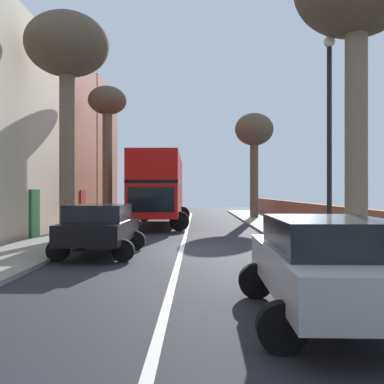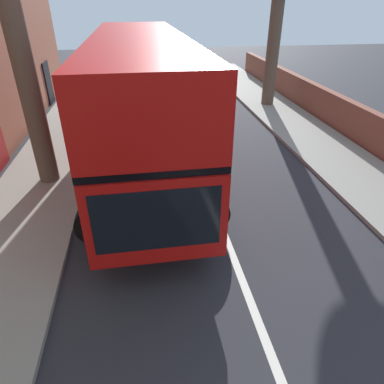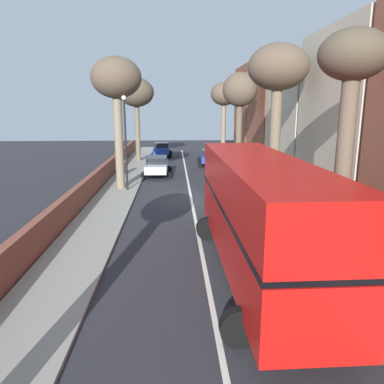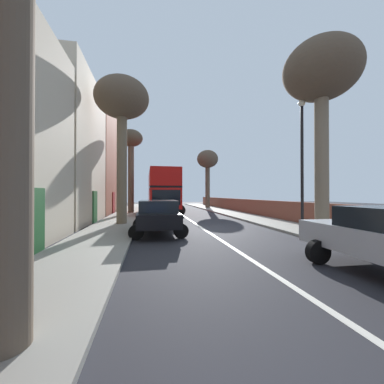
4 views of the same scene
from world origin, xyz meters
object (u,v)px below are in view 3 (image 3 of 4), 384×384
Objects in this scene: street_tree_right_5 at (116,82)px; lamppost_right at (125,136)px; street_tree_left_2 at (351,81)px; parked_car_blue_left_1 at (210,156)px; double_decker_bus at (258,210)px; litter_bin_right at (124,167)px; street_tree_right_3 at (136,94)px; parked_car_silver_right_4 at (157,165)px; street_tree_left_4 at (240,93)px; street_tree_left_0 at (278,74)px; parked_car_blue_right_0 at (162,149)px; parked_car_black_left_2 at (228,180)px; street_tree_left_6 at (224,96)px.

lamppost_right is (-0.53, 0.64, -3.48)m from street_tree_right_5.
street_tree_right_5 is (9.50, -13.54, 0.78)m from street_tree_left_2.
lamppost_right is at bearing 59.05° from parked_car_blue_left_1.
double_decker_bus is 20.88m from litter_bin_right.
street_tree_right_5 is at bearing 90.01° from street_tree_right_3.
street_tree_right_3 reaches higher than parked_car_silver_right_4.
street_tree_left_4 is 1.33× the size of lamppost_right.
double_decker_bus is at bearing 72.03° from street_tree_left_0.
street_tree_left_0 is 11.43m from street_tree_left_4.
street_tree_right_3 is at bearing -74.41° from parked_car_silver_right_4.
parked_car_blue_right_0 reaches higher than parked_car_black_left_2.
street_tree_left_6 is (-0.32, -12.51, 0.07)m from street_tree_left_4.
street_tree_left_4 is 0.95× the size of street_tree_right_5.
parked_car_silver_right_4 is 6.72m from lamppost_right.
street_tree_right_5 is (9.37, 6.17, 0.45)m from street_tree_left_4.
street_tree_left_6 is at bearing -106.48° from parked_car_blue_left_1.
parked_car_blue_right_0 is at bearing -97.71° from street_tree_right_5.
parked_car_blue_left_1 is at bearing -84.89° from street_tree_left_2.
street_tree_left_4 is (-2.04, 4.53, 5.93)m from parked_car_blue_left_1.
lamppost_right is (1.80, 5.80, 2.88)m from parked_car_silver_right_4.
street_tree_right_5 is at bearing 33.38° from street_tree_left_4.
parked_car_silver_right_4 is 0.73× the size of lamppost_right.
street_tree_left_6 is 21.61m from lamppost_right.
double_decker_bus is 1.30× the size of street_tree_left_4.
street_tree_left_2 is at bearing 109.35° from street_tree_right_3.
double_decker_bus is 16.26m from street_tree_right_5.
parked_car_silver_right_4 is at bearing 47.96° from parked_car_blue_left_1.
parked_car_blue_left_1 reaches higher than litter_bin_right.
double_decker_bus is 1.74× the size of lamppost_right.
parked_car_blue_right_0 is 18.50m from street_tree_right_5.
street_tree_left_2 is 32.23m from street_tree_left_6.
lamppost_right reaches higher than parked_car_silver_right_4.
lamppost_right is 5.57× the size of litter_bin_right.
street_tree_left_0 is 1.01× the size of street_tree_right_5.
double_decker_bus reaches higher than litter_bin_right.
litter_bin_right is (7.80, 5.16, -0.21)m from parked_car_blue_left_1.
street_tree_left_2 is 16.56m from street_tree_right_5.
parked_car_black_left_2 is 10.71m from litter_bin_right.
street_tree_left_0 reaches higher than litter_bin_right.
double_decker_bus is 14.76m from lamppost_right.
parked_car_blue_right_0 is at bearing -82.35° from double_decker_bus.
street_tree_right_5 is at bearing -50.15° from lamppost_right.
parked_car_black_left_2 reaches higher than parked_car_blue_left_1.
parked_car_blue_right_0 is at bearing -103.49° from litter_bin_right.
street_tree_left_2 is (-7.17, 30.76, 5.56)m from parked_car_blue_right_0.
street_tree_left_0 is at bearing 89.26° from street_tree_left_6.
street_tree_left_2 is (-0.12, 8.29, -0.88)m from street_tree_left_0.
lamppost_right is (6.80, 11.34, 2.91)m from parked_car_blue_left_1.
street_tree_right_5 is 3.58m from lamppost_right.
double_decker_bus is 31.58m from parked_car_blue_right_0.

